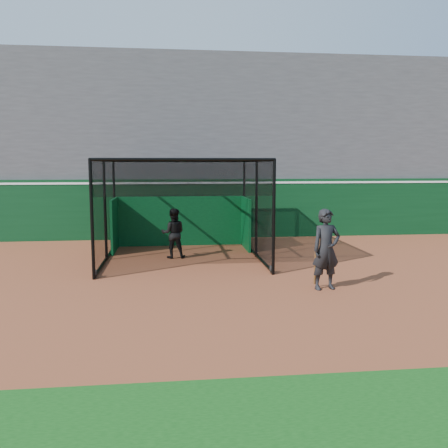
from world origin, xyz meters
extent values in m
plane|color=brown|center=(0.00, 0.00, 0.00)|extent=(120.00, 120.00, 0.00)
cube|color=#093416|center=(0.00, 8.50, 1.25)|extent=(50.00, 0.45, 2.50)
cube|color=white|center=(0.00, 8.50, 2.35)|extent=(50.00, 0.50, 0.08)
cube|color=#4C4C4F|center=(0.00, 12.38, 3.88)|extent=(50.00, 7.85, 7.75)
cube|color=#4C4C4F|center=(0.00, 15.80, 8.35)|extent=(50.00, 0.30, 1.20)
cube|color=#074C20|center=(-1.05, 6.63, 0.95)|extent=(4.87, 0.10, 1.90)
cylinder|color=black|center=(-3.54, 1.62, 0.11)|extent=(0.08, 0.22, 0.22)
cylinder|color=black|center=(1.45, 1.62, 0.11)|extent=(0.08, 0.22, 0.22)
cylinder|color=black|center=(-3.54, 6.55, 0.11)|extent=(0.08, 0.22, 0.22)
cylinder|color=black|center=(1.45, 6.55, 0.11)|extent=(0.08, 0.22, 0.22)
imported|color=black|center=(-1.35, 4.19, 0.83)|extent=(0.82, 0.64, 1.66)
imported|color=black|center=(2.41, -0.28, 1.01)|extent=(0.81, 0.60, 2.03)
cylinder|color=#593819|center=(2.16, -0.23, 0.55)|extent=(0.15, 0.36, 0.93)
camera|label=1|loc=(-1.46, -11.54, 3.13)|focal=38.00mm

